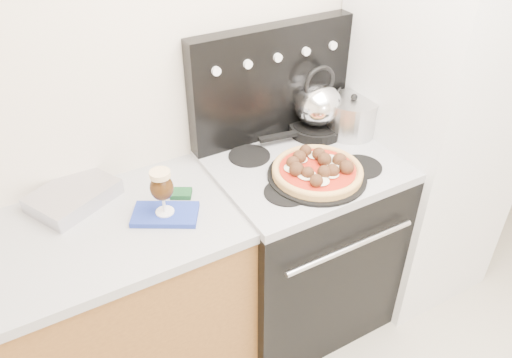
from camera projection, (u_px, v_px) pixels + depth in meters
room_shell at (481, 228)px, 1.25m from camera, size 3.52×3.01×2.52m
base_cabinet at (60, 339)px, 1.96m from camera, size 1.45×0.60×0.86m
countertop at (30, 256)px, 1.70m from camera, size 1.48×0.63×0.04m
stove_body at (298, 246)px, 2.38m from camera, size 0.76×0.65×0.88m
cooktop at (304, 166)px, 2.11m from camera, size 0.76×0.65×0.04m
backguard at (271, 83)px, 2.15m from camera, size 0.76×0.08×0.50m
fridge at (431, 119)px, 2.35m from camera, size 0.64×0.68×1.90m
foil_sheet at (73, 196)px, 1.89m from camera, size 0.37×0.33×0.06m
oven_mitt at (165, 214)px, 1.83m from camera, size 0.27×0.24×0.02m
beer_glass at (162, 192)px, 1.77m from camera, size 0.11×0.11×0.18m
pizza_pan at (317, 176)px, 2.01m from camera, size 0.49×0.49×0.01m
pizza at (318, 169)px, 1.99m from camera, size 0.38×0.38×0.05m
skillet at (316, 128)px, 2.29m from camera, size 0.28×0.28×0.04m
tea_kettle at (318, 101)px, 2.21m from camera, size 0.24×0.24×0.23m
stock_pot at (352, 118)px, 2.25m from camera, size 0.26×0.26×0.16m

